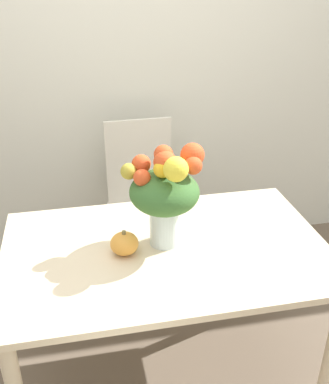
# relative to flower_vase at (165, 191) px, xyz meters

# --- Properties ---
(ground_plane) EXTENTS (12.00, 12.00, 0.00)m
(ground_plane) POSITION_rel_flower_vase_xyz_m (-0.00, -0.04, -1.00)
(ground_plane) COLOR brown
(wall_back) EXTENTS (8.00, 0.06, 2.70)m
(wall_back) POSITION_rel_flower_vase_xyz_m (-0.00, 1.14, 0.35)
(wall_back) COLOR silver
(wall_back) RESTS_ON ground_plane
(dining_table) EXTENTS (1.37, 0.85, 0.75)m
(dining_table) POSITION_rel_flower_vase_xyz_m (-0.00, -0.04, -0.35)
(dining_table) COLOR beige
(dining_table) RESTS_ON ground_plane
(flower_vase) EXTENTS (0.34, 0.30, 0.44)m
(flower_vase) POSITION_rel_flower_vase_xyz_m (0.00, 0.00, 0.00)
(flower_vase) COLOR silver
(flower_vase) RESTS_ON dining_table
(pumpkin) EXTENTS (0.12, 0.12, 0.11)m
(pumpkin) POSITION_rel_flower_vase_xyz_m (-0.18, -0.04, -0.20)
(pumpkin) COLOR gold
(pumpkin) RESTS_ON dining_table
(dining_chair_near_window) EXTENTS (0.43, 0.43, 1.00)m
(dining_chair_near_window) POSITION_rel_flower_vase_xyz_m (0.03, 0.79, -0.48)
(dining_chair_near_window) COLOR silver
(dining_chair_near_window) RESTS_ON ground_plane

